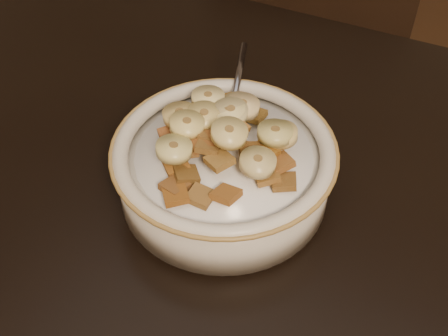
% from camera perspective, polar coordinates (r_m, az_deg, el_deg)
% --- Properties ---
extents(chair, '(0.43, 0.43, 0.95)m').
position_cam_1_polar(chair, '(1.09, 5.10, 7.72)').
color(chair, black).
rests_on(chair, floor).
extents(cereal_bowl, '(0.19, 0.19, 0.05)m').
position_cam_1_polar(cereal_bowl, '(0.52, 0.00, -0.51)').
color(cereal_bowl, silver).
rests_on(cereal_bowl, table).
extents(milk, '(0.16, 0.16, 0.00)m').
position_cam_1_polar(milk, '(0.50, 0.00, 1.31)').
color(milk, white).
rests_on(milk, cereal_bowl).
extents(spoon, '(0.05, 0.05, 0.01)m').
position_cam_1_polar(spoon, '(0.52, 0.51, 4.03)').
color(spoon, gray).
rests_on(spoon, cereal_bowl).
extents(cereal_square_0, '(0.03, 0.03, 0.01)m').
position_cam_1_polar(cereal_square_0, '(0.55, 0.82, 6.84)').
color(cereal_square_0, olive).
rests_on(cereal_square_0, milk).
extents(cereal_square_1, '(0.03, 0.03, 0.01)m').
position_cam_1_polar(cereal_square_1, '(0.48, -4.90, 0.36)').
color(cereal_square_1, '#995F22').
rests_on(cereal_square_1, milk).
extents(cereal_square_2, '(0.02, 0.02, 0.01)m').
position_cam_1_polar(cereal_square_2, '(0.49, -4.87, 2.35)').
color(cereal_square_2, brown).
rests_on(cereal_square_2, milk).
extents(cereal_square_3, '(0.02, 0.02, 0.01)m').
position_cam_1_polar(cereal_square_3, '(0.53, 3.07, 5.40)').
color(cereal_square_3, brown).
rests_on(cereal_square_3, milk).
extents(cereal_square_4, '(0.03, 0.03, 0.01)m').
position_cam_1_polar(cereal_square_4, '(0.51, -5.42, 3.38)').
color(cereal_square_4, brown).
rests_on(cereal_square_4, milk).
extents(cereal_square_5, '(0.03, 0.03, 0.01)m').
position_cam_1_polar(cereal_square_5, '(0.48, 6.15, -1.41)').
color(cereal_square_5, brown).
rests_on(cereal_square_5, milk).
extents(cereal_square_6, '(0.03, 0.03, 0.01)m').
position_cam_1_polar(cereal_square_6, '(0.48, -3.86, -0.66)').
color(cereal_square_6, brown).
rests_on(cereal_square_6, milk).
extents(cereal_square_7, '(0.03, 0.03, 0.01)m').
position_cam_1_polar(cereal_square_7, '(0.48, 4.42, -0.76)').
color(cereal_square_7, '#946124').
rests_on(cereal_square_7, milk).
extents(cereal_square_8, '(0.03, 0.03, 0.01)m').
position_cam_1_polar(cereal_square_8, '(0.48, 2.75, 1.62)').
color(cereal_square_8, brown).
rests_on(cereal_square_8, milk).
extents(cereal_square_9, '(0.02, 0.02, 0.01)m').
position_cam_1_polar(cereal_square_9, '(0.46, 0.22, -2.70)').
color(cereal_square_9, brown).
rests_on(cereal_square_9, milk).
extents(cereal_square_10, '(0.03, 0.03, 0.01)m').
position_cam_1_polar(cereal_square_10, '(0.53, -4.33, 4.71)').
color(cereal_square_10, brown).
rests_on(cereal_square_10, milk).
extents(cereal_square_11, '(0.03, 0.03, 0.01)m').
position_cam_1_polar(cereal_square_11, '(0.49, 4.18, 1.85)').
color(cereal_square_11, '#9D6B1E').
rests_on(cereal_square_11, milk).
extents(cereal_square_12, '(0.02, 0.02, 0.01)m').
position_cam_1_polar(cereal_square_12, '(0.48, -1.57, 2.27)').
color(cereal_square_12, brown).
rests_on(cereal_square_12, milk).
extents(cereal_square_13, '(0.03, 0.03, 0.01)m').
position_cam_1_polar(cereal_square_13, '(0.54, -3.76, 5.77)').
color(cereal_square_13, '#995A1E').
rests_on(cereal_square_13, milk).
extents(cereal_square_14, '(0.03, 0.03, 0.01)m').
position_cam_1_polar(cereal_square_14, '(0.49, -3.90, 1.99)').
color(cereal_square_14, brown).
rests_on(cereal_square_14, milk).
extents(cereal_square_15, '(0.03, 0.03, 0.01)m').
position_cam_1_polar(cereal_square_15, '(0.51, -1.48, 4.84)').
color(cereal_square_15, brown).
rests_on(cereal_square_15, milk).
extents(cereal_square_16, '(0.02, 0.02, 0.01)m').
position_cam_1_polar(cereal_square_16, '(0.49, -1.28, 3.17)').
color(cereal_square_16, brown).
rests_on(cereal_square_16, milk).
extents(cereal_square_17, '(0.03, 0.03, 0.01)m').
position_cam_1_polar(cereal_square_17, '(0.47, -0.47, 0.79)').
color(cereal_square_17, olive).
rests_on(cereal_square_17, milk).
extents(cereal_square_18, '(0.03, 0.03, 0.01)m').
position_cam_1_polar(cereal_square_18, '(0.54, -0.31, 6.16)').
color(cereal_square_18, brown).
rests_on(cereal_square_18, milk).
extents(cereal_square_19, '(0.02, 0.02, 0.01)m').
position_cam_1_polar(cereal_square_19, '(0.46, -2.40, -2.87)').
color(cereal_square_19, brown).
rests_on(cereal_square_19, milk).
extents(cereal_square_20, '(0.03, 0.03, 0.01)m').
position_cam_1_polar(cereal_square_20, '(0.48, 5.72, 0.54)').
color(cereal_square_20, brown).
rests_on(cereal_square_20, milk).
extents(cereal_square_21, '(0.03, 0.03, 0.01)m').
position_cam_1_polar(cereal_square_21, '(0.46, -4.94, -2.79)').
color(cereal_square_21, brown).
rests_on(cereal_square_21, milk).
extents(cereal_square_22, '(0.03, 0.03, 0.01)m').
position_cam_1_polar(cereal_square_22, '(0.48, -2.14, 2.65)').
color(cereal_square_22, brown).
rests_on(cereal_square_22, milk).
extents(cereal_square_23, '(0.03, 0.03, 0.01)m').
position_cam_1_polar(cereal_square_23, '(0.47, -5.02, -1.87)').
color(cereal_square_23, brown).
rests_on(cereal_square_23, milk).
extents(cereal_square_24, '(0.02, 0.02, 0.01)m').
position_cam_1_polar(cereal_square_24, '(0.50, -1.95, 3.86)').
color(cereal_square_24, brown).
rests_on(cereal_square_24, milk).
extents(cereal_square_25, '(0.03, 0.03, 0.01)m').
position_cam_1_polar(cereal_square_25, '(0.49, 0.87, 3.45)').
color(cereal_square_25, olive).
rests_on(cereal_square_25, milk).
extents(cereal_square_26, '(0.03, 0.03, 0.01)m').
position_cam_1_polar(cereal_square_26, '(0.49, 1.13, 4.14)').
color(cereal_square_26, '#9A5F2C').
rests_on(cereal_square_26, milk).
extents(cereal_square_27, '(0.02, 0.02, 0.01)m').
position_cam_1_polar(cereal_square_27, '(0.49, -4.18, 2.35)').
color(cereal_square_27, brown).
rests_on(cereal_square_27, milk).
extents(banana_slice_0, '(0.04, 0.04, 0.01)m').
position_cam_1_polar(banana_slice_0, '(0.47, 3.45, 0.58)').
color(banana_slice_0, '#CEBF79').
rests_on(banana_slice_0, milk).
extents(banana_slice_1, '(0.04, 0.04, 0.01)m').
position_cam_1_polar(banana_slice_1, '(0.51, -4.53, 5.41)').
color(banana_slice_1, '#E9CC73').
rests_on(banana_slice_1, milk).
extents(banana_slice_2, '(0.04, 0.04, 0.01)m').
position_cam_1_polar(banana_slice_2, '(0.47, -5.10, 1.94)').
color(banana_slice_2, '#F9E984').
rests_on(banana_slice_2, milk).
extents(banana_slice_3, '(0.04, 0.04, 0.01)m').
position_cam_1_polar(banana_slice_3, '(0.51, 0.71, 5.66)').
color(banana_slice_3, beige).
rests_on(banana_slice_3, milk).
extents(banana_slice_4, '(0.03, 0.03, 0.01)m').
position_cam_1_polar(banana_slice_4, '(0.51, 1.91, 6.29)').
color(banana_slice_4, '#F9D587').
rests_on(banana_slice_4, milk).
extents(banana_slice_5, '(0.04, 0.04, 0.01)m').
position_cam_1_polar(banana_slice_5, '(0.52, -1.63, 7.09)').
color(banana_slice_5, '#F2E88E').
rests_on(banana_slice_5, milk).
extents(banana_slice_6, '(0.03, 0.03, 0.01)m').
position_cam_1_polar(banana_slice_6, '(0.51, 0.47, 5.74)').
color(banana_slice_6, '#FFE788').
rests_on(banana_slice_6, milk).
extents(banana_slice_7, '(0.03, 0.03, 0.01)m').
position_cam_1_polar(banana_slice_7, '(0.49, 5.70, 3.42)').
color(banana_slice_7, '#E7D379').
rests_on(banana_slice_7, milk).
extents(banana_slice_8, '(0.04, 0.04, 0.01)m').
position_cam_1_polar(banana_slice_8, '(0.49, 5.22, 3.57)').
color(banana_slice_8, '#CBBB7E').
rests_on(banana_slice_8, milk).
extents(banana_slice_9, '(0.04, 0.04, 0.01)m').
position_cam_1_polar(banana_slice_9, '(0.50, -2.02, 5.28)').
color(banana_slice_9, '#D1BF6B').
rests_on(banana_slice_9, milk).
extents(banana_slice_10, '(0.04, 0.04, 0.01)m').
position_cam_1_polar(banana_slice_10, '(0.49, -3.76, 4.42)').
color(banana_slice_10, '#EBD87D').
rests_on(banana_slice_10, milk).
extents(banana_slice_11, '(0.04, 0.04, 0.02)m').
position_cam_1_polar(banana_slice_11, '(0.47, 0.54, 3.56)').
color(banana_slice_11, '#F4D67C').
rests_on(banana_slice_11, milk).
extents(banana_slice_12, '(0.04, 0.04, 0.01)m').
position_cam_1_polar(banana_slice_12, '(0.52, 1.39, 6.45)').
color(banana_slice_12, tan).
rests_on(banana_slice_12, milk).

